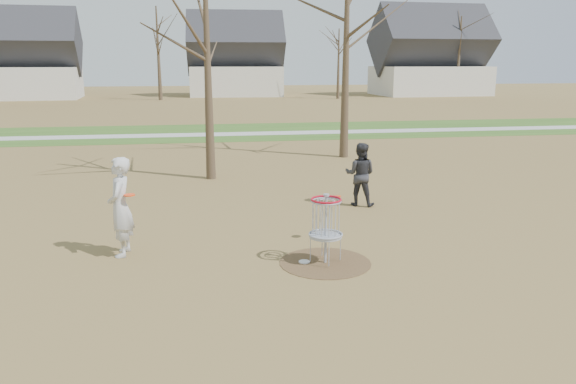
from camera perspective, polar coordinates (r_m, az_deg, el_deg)
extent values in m
plane|color=brown|center=(11.12, 3.80, -7.19)|extent=(160.00, 160.00, 0.00)
cube|color=#2D5119|center=(31.48, -4.74, 6.13)|extent=(160.00, 8.00, 0.01)
cube|color=#9E9E99|center=(30.48, -4.59, 5.92)|extent=(160.00, 1.50, 0.01)
cylinder|color=#47331E|center=(11.11, 3.80, -7.17)|extent=(1.80, 1.80, 0.01)
imported|color=silver|center=(11.73, -16.67, -1.47)|extent=(0.53, 0.76, 2.02)
imported|color=#2C2C30|center=(15.34, 7.34, 1.80)|extent=(1.03, 0.94, 1.72)
cylinder|color=silver|center=(11.10, 1.67, -7.09)|extent=(0.22, 0.22, 0.02)
cylinder|color=#FF3E0D|center=(12.12, 4.88, -0.46)|extent=(0.22, 0.22, 0.06)
cylinder|color=#FF3C0D|center=(11.52, -15.81, -0.29)|extent=(0.22, 0.22, 0.02)
cylinder|color=#9EA3AD|center=(10.90, 3.85, -3.87)|extent=(0.05, 0.05, 1.35)
cylinder|color=#9EA3AD|center=(10.94, 3.84, -4.49)|extent=(0.64, 0.64, 0.04)
torus|color=#9EA3AD|center=(10.74, 3.90, -0.93)|extent=(0.60, 0.60, 0.04)
torus|color=#B10B1E|center=(10.74, 3.90, -0.75)|extent=(0.60, 0.60, 0.04)
cone|color=#382B1E|center=(18.65, -8.18, 12.72)|extent=(0.32, 0.32, 7.50)
cone|color=#382B1E|center=(22.91, 5.92, 14.11)|extent=(0.36, 0.36, 8.50)
cone|color=#382B1E|center=(58.26, -13.03, 13.52)|extent=(0.40, 0.40, 9.00)
cone|color=#382B1E|center=(58.93, 5.15, 12.82)|extent=(0.32, 0.32, 7.00)
cone|color=#382B1E|center=(65.60, 16.98, 13.01)|extent=(0.38, 0.38, 8.50)
cube|color=silver|center=(64.64, -25.33, 9.98)|extent=(11.46, 7.75, 3.20)
pyramid|color=#2D2D33|center=(64.61, -25.63, 12.96)|extent=(12.01, 7.79, 3.55)
cube|color=silver|center=(64.34, -5.30, 11.15)|extent=(10.24, 7.34, 3.20)
pyramid|color=#2D2D33|center=(64.30, -5.36, 14.16)|extent=(10.74, 7.36, 3.55)
cube|color=silver|center=(67.55, 14.15, 10.91)|extent=(12.40, 8.62, 3.20)
pyramid|color=#2D2D33|center=(67.52, 14.33, 13.99)|extent=(13.00, 8.65, 4.06)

